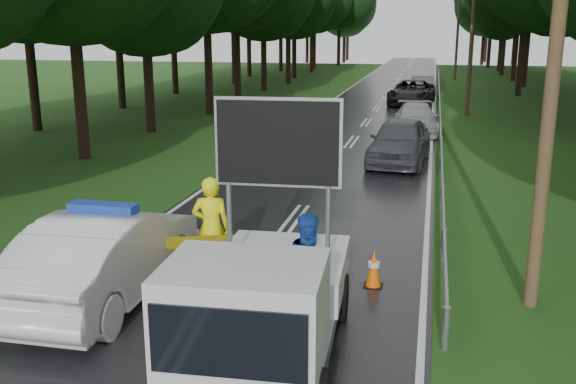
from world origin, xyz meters
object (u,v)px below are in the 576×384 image
(barrier, at_px, (201,248))
(civilian, at_px, (310,269))
(police_sedan, at_px, (107,256))
(queue_car_second, at_px, (416,119))
(queue_car_first, at_px, (400,141))
(queue_car_fourth, at_px, (423,86))
(officer, at_px, (211,228))
(queue_car_third, at_px, (412,93))
(work_truck, at_px, (263,305))

(barrier, relative_size, civilian, 1.22)
(police_sedan, height_order, civilian, civilian)
(queue_car_second, bearing_deg, civilian, -97.29)
(queue_car_first, bearing_deg, queue_car_second, 91.52)
(police_sedan, height_order, queue_car_fourth, police_sedan)
(barrier, bearing_deg, police_sedan, -165.31)
(officer, xyz_separation_m, queue_car_third, (2.71, 30.53, -0.23))
(queue_car_first, relative_size, queue_car_fourth, 1.12)
(officer, distance_m, queue_car_second, 19.31)
(officer, distance_m, queue_car_fourth, 36.68)
(queue_car_first, xyz_separation_m, queue_car_third, (-0.26, 18.64, -0.04))
(police_sedan, xyz_separation_m, queue_car_first, (4.46, 13.28, -0.00))
(civilian, height_order, queue_car_second, civilian)
(work_truck, xyz_separation_m, barrier, (-1.95, 2.75, -0.26))
(civilian, relative_size, queue_car_second, 0.40)
(civilian, relative_size, queue_car_first, 0.39)
(civilian, relative_size, queue_car_third, 0.33)
(work_truck, height_order, officer, work_truck)
(queue_car_second, bearing_deg, queue_car_fourth, 85.90)
(civilian, bearing_deg, queue_car_third, 48.23)
(queue_car_second, xyz_separation_m, queue_car_fourth, (-0.04, 17.51, 0.03))
(queue_car_first, bearing_deg, officer, -99.54)
(work_truck, bearing_deg, queue_car_fourth, 84.67)
(queue_car_fourth, bearing_deg, work_truck, -97.48)
(officer, height_order, queue_car_second, officer)
(work_truck, relative_size, barrier, 2.09)
(queue_car_first, distance_m, queue_car_fourth, 24.64)
(police_sedan, bearing_deg, queue_car_fourth, -98.27)
(barrier, bearing_deg, queue_car_fourth, 66.29)
(queue_car_second, bearing_deg, queue_car_first, -97.20)
(work_truck, distance_m, officer, 3.72)
(work_truck, distance_m, queue_car_second, 22.26)
(work_truck, bearing_deg, civilian, 75.02)
(barrier, bearing_deg, queue_car_first, 57.69)
(civilian, height_order, queue_car_fourth, civilian)
(queue_car_first, bearing_deg, civilian, -88.62)
(work_truck, relative_size, civilian, 2.56)
(police_sedan, relative_size, queue_car_first, 1.04)
(queue_car_second, bearing_deg, work_truck, -97.96)
(work_truck, xyz_separation_m, officer, (-1.89, 3.20, 0.01))
(barrier, distance_m, queue_car_first, 12.71)
(barrier, height_order, queue_car_first, queue_car_first)
(work_truck, height_order, barrier, work_truck)
(work_truck, height_order, queue_car_first, work_truck)
(civilian, relative_size, queue_car_fourth, 0.44)
(police_sedan, distance_m, civilian, 3.74)
(officer, height_order, queue_car_third, officer)
(civilian, xyz_separation_m, queue_car_third, (0.47, 32.03, -0.15))
(officer, distance_m, civilian, 2.70)
(officer, xyz_separation_m, queue_car_first, (2.97, 11.89, -0.20))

